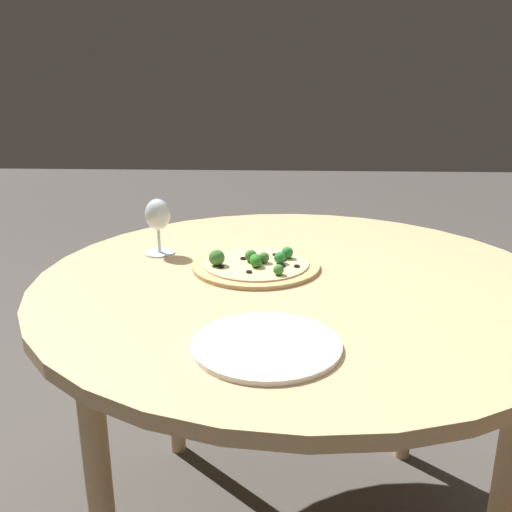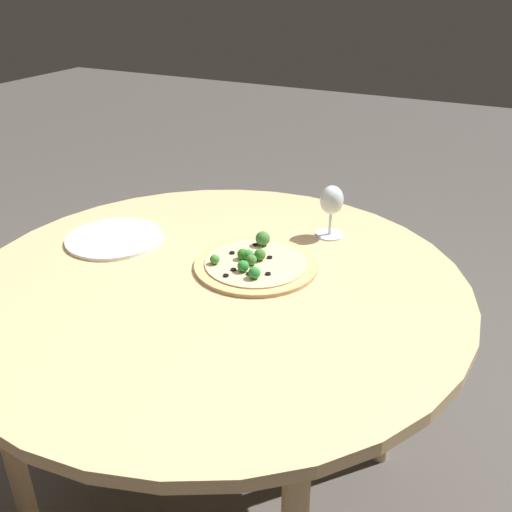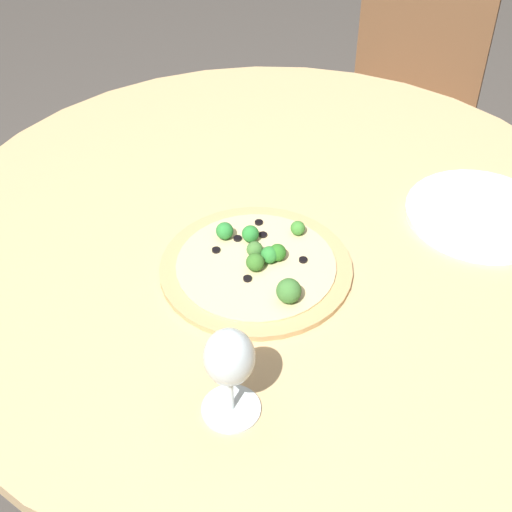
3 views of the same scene
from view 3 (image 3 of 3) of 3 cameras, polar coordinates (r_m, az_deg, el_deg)
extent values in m
plane|color=#4C4742|center=(1.82, 1.10, -16.89)|extent=(12.00, 12.00, 0.00)
cylinder|color=tan|center=(1.25, 1.55, 1.81)|extent=(1.22, 1.22, 0.03)
cylinder|color=tan|center=(1.87, 9.34, 1.61)|extent=(0.05, 0.05, 0.74)
cylinder|color=tan|center=(1.76, -14.05, -2.37)|extent=(0.05, 0.05, 0.74)
cube|color=brown|center=(2.17, 10.98, 8.63)|extent=(0.56, 0.56, 0.04)
cube|color=brown|center=(2.21, 13.17, 16.31)|extent=(0.26, 0.32, 0.45)
cylinder|color=brown|center=(2.19, 4.80, 2.84)|extent=(0.04, 0.04, 0.39)
cylinder|color=brown|center=(2.13, 13.37, 0.44)|extent=(0.04, 0.04, 0.39)
cylinder|color=brown|center=(2.45, 7.61, 7.33)|extent=(0.04, 0.04, 0.39)
cylinder|color=brown|center=(2.40, 15.33, 5.28)|extent=(0.04, 0.04, 0.39)
cylinder|color=tan|center=(1.15, 0.00, -0.94)|extent=(0.31, 0.31, 0.01)
cylinder|color=beige|center=(1.14, 0.00, -0.68)|extent=(0.26, 0.26, 0.00)
sphere|color=#377128|center=(1.12, -0.06, -0.50)|extent=(0.03, 0.03, 0.03)
sphere|color=#2C8335|center=(1.18, -2.53, 2.03)|extent=(0.03, 0.03, 0.03)
sphere|color=#308535|center=(1.14, 1.07, 0.10)|extent=(0.03, 0.03, 0.03)
sphere|color=#408532|center=(1.19, 3.36, 2.25)|extent=(0.02, 0.02, 0.02)
sphere|color=#2B8334|center=(1.18, -0.45, 1.79)|extent=(0.03, 0.03, 0.03)
sphere|color=#2D7523|center=(1.14, 1.74, 0.29)|extent=(0.03, 0.03, 0.03)
sphere|color=#3D7633|center=(1.07, 2.64, -2.80)|extent=(0.04, 0.04, 0.04)
sphere|color=#427433|center=(1.15, -0.10, 0.54)|extent=(0.03, 0.03, 0.03)
cylinder|color=black|center=(1.17, -3.21, 0.48)|extent=(0.01, 0.01, 0.00)
cylinder|color=black|center=(1.11, -0.68, -1.82)|extent=(0.01, 0.01, 0.00)
cylinder|color=black|center=(1.14, 0.21, -0.61)|extent=(0.01, 0.01, 0.00)
cylinder|color=black|center=(1.22, 0.21, 2.76)|extent=(0.01, 0.01, 0.00)
cylinder|color=black|center=(1.09, 3.24, -2.90)|extent=(0.01, 0.01, 0.00)
cylinder|color=black|center=(1.15, 3.80, -0.31)|extent=(0.01, 0.01, 0.00)
cylinder|color=black|center=(1.20, 0.56, 1.71)|extent=(0.01, 0.01, 0.00)
cylinder|color=black|center=(1.19, -1.48, 1.42)|extent=(0.01, 0.01, 0.00)
cylinder|color=silver|center=(0.97, -2.00, -12.11)|extent=(0.08, 0.08, 0.00)
cylinder|color=silver|center=(0.94, -2.04, -10.92)|extent=(0.01, 0.01, 0.06)
ellipsoid|color=silver|center=(0.89, -2.15, -8.09)|extent=(0.07, 0.07, 0.08)
cylinder|color=white|center=(1.32, 17.51, 3.23)|extent=(0.26, 0.26, 0.01)
camera|label=1|loc=(1.79, 47.82, 18.87)|focal=40.00mm
camera|label=2|loc=(1.98, -30.39, 34.16)|focal=40.00mm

